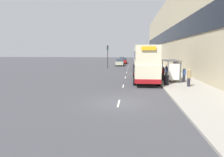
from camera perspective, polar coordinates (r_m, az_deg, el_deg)
ground_plane at (r=14.41m, az=1.95°, el=-6.96°), size 220.00×220.00×0.00m
pavement at (r=52.82m, az=11.86°, el=3.71°), size 5.00×93.00×0.14m
terrace_facade at (r=53.45m, az=16.45°, el=12.14°), size 3.10×93.00×16.05m
lane_mark_0 at (r=14.27m, az=1.92°, el=-7.08°), size 0.12×2.00×0.01m
lane_mark_1 at (r=21.21m, az=3.22°, el=-2.17°), size 0.12×2.00×0.01m
lane_mark_2 at (r=28.23m, az=3.87°, el=0.31°), size 0.12×2.00×0.01m
lane_mark_3 at (r=35.29m, az=4.26°, el=1.80°), size 0.12×2.00×0.01m
lane_mark_4 at (r=42.36m, az=4.52°, el=2.80°), size 0.12×2.00×0.01m
lane_mark_5 at (r=49.45m, az=4.71°, el=3.51°), size 0.12×2.00×0.01m
lane_mark_6 at (r=56.53m, az=4.85°, el=4.04°), size 0.12×2.00×0.01m
lane_mark_7 at (r=63.63m, az=4.96°, el=4.45°), size 0.12×2.00×0.01m
bus_shelter at (r=24.93m, az=17.02°, el=3.32°), size 1.60×4.20×2.48m
double_decker_bus_near at (r=24.91m, az=9.38°, el=4.50°), size 2.85×10.64×4.30m
double_decker_bus_ahead at (r=40.30m, az=8.12°, el=5.74°), size 2.85×10.31×4.30m
car_0 at (r=59.22m, az=3.35°, el=5.06°), size 2.03×4.46×1.76m
car_1 at (r=50.91m, az=2.27°, el=4.63°), size 2.08×4.47×1.77m
car_2 at (r=67.91m, az=2.91°, el=5.40°), size 1.91×4.53×1.75m
pedestrian_at_shelter at (r=26.72m, az=17.63°, el=1.60°), size 0.32×0.32×1.61m
pedestrian_1 at (r=27.76m, az=15.21°, el=1.95°), size 0.32×0.32×1.63m
pedestrian_2 at (r=21.47m, az=21.12°, el=0.27°), size 0.35×0.35×1.79m
pedestrian_3 at (r=24.40m, az=19.91°, el=1.10°), size 0.34×0.34×1.73m
pedestrian_4 at (r=24.90m, az=14.43°, el=1.40°), size 0.34×0.34×1.70m
litter_bin at (r=21.89m, az=15.28°, el=-0.36°), size 0.55×0.55×1.05m
traffic_light_far_kerb at (r=43.49m, az=-1.25°, el=7.35°), size 0.30×0.32×4.97m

